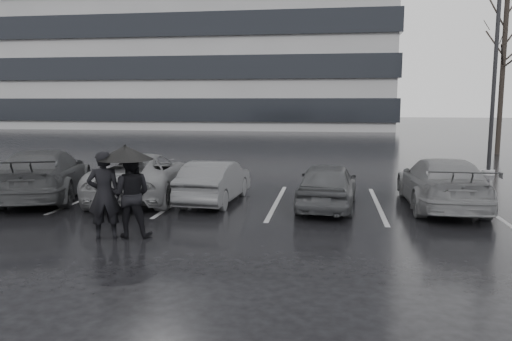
{
  "coord_description": "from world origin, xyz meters",
  "views": [
    {
      "loc": [
        2.05,
        -11.35,
        2.84
      ],
      "look_at": [
        0.22,
        1.0,
        1.1
      ],
      "focal_mm": 35.0,
      "sensor_mm": 36.0,
      "label": 1
    }
  ],
  "objects_px": {
    "pedestrian_left": "(104,195)",
    "pedestrian_right": "(130,194)",
    "car_west_a": "(215,181)",
    "car_west_c": "(45,174)",
    "car_main": "(327,185)",
    "car_west_b": "(141,176)",
    "car_east": "(442,183)",
    "tree_north": "(502,74)",
    "lamp_post": "(495,71)"
  },
  "relations": [
    {
      "from": "car_main",
      "to": "car_west_b",
      "type": "distance_m",
      "value": 5.44
    },
    {
      "from": "car_east",
      "to": "lamp_post",
      "type": "xyz_separation_m",
      "value": [
        3.14,
        6.56,
        3.3
      ]
    },
    {
      "from": "lamp_post",
      "to": "tree_north",
      "type": "bearing_deg",
      "value": 70.7
    },
    {
      "from": "car_west_c",
      "to": "pedestrian_left",
      "type": "relative_size",
      "value": 2.7
    },
    {
      "from": "car_west_b",
      "to": "car_west_c",
      "type": "bearing_deg",
      "value": 1.79
    },
    {
      "from": "car_main",
      "to": "car_east",
      "type": "xyz_separation_m",
      "value": [
        3.03,
        0.5,
        0.05
      ]
    },
    {
      "from": "car_east",
      "to": "lamp_post",
      "type": "height_order",
      "value": "lamp_post"
    },
    {
      "from": "pedestrian_right",
      "to": "car_main",
      "type": "bearing_deg",
      "value": -148.27
    },
    {
      "from": "car_west_b",
      "to": "car_west_c",
      "type": "height_order",
      "value": "car_west_c"
    },
    {
      "from": "pedestrian_left",
      "to": "pedestrian_right",
      "type": "relative_size",
      "value": 1.02
    },
    {
      "from": "pedestrian_left",
      "to": "tree_north",
      "type": "distance_m",
      "value": 23.41
    },
    {
      "from": "pedestrian_left",
      "to": "tree_north",
      "type": "relative_size",
      "value": 0.22
    },
    {
      "from": "car_east",
      "to": "pedestrian_left",
      "type": "xyz_separation_m",
      "value": [
        -7.57,
        -4.22,
        0.25
      ]
    },
    {
      "from": "car_main",
      "to": "pedestrian_right",
      "type": "distance_m",
      "value": 5.36
    },
    {
      "from": "car_east",
      "to": "pedestrian_right",
      "type": "relative_size",
      "value": 2.57
    },
    {
      "from": "car_west_a",
      "to": "car_west_c",
      "type": "distance_m",
      "value": 5.04
    },
    {
      "from": "car_west_a",
      "to": "tree_north",
      "type": "distance_m",
      "value": 19.47
    },
    {
      "from": "pedestrian_right",
      "to": "tree_north",
      "type": "height_order",
      "value": "tree_north"
    },
    {
      "from": "lamp_post",
      "to": "car_east",
      "type": "bearing_deg",
      "value": -115.58
    },
    {
      "from": "pedestrian_right",
      "to": "lamp_post",
      "type": "relative_size",
      "value": 0.21
    },
    {
      "from": "car_west_a",
      "to": "pedestrian_left",
      "type": "relative_size",
      "value": 1.95
    },
    {
      "from": "tree_north",
      "to": "lamp_post",
      "type": "bearing_deg",
      "value": -109.3
    },
    {
      "from": "car_main",
      "to": "car_west_c",
      "type": "bearing_deg",
      "value": 3.71
    },
    {
      "from": "pedestrian_right",
      "to": "tree_north",
      "type": "distance_m",
      "value": 22.96
    },
    {
      "from": "tree_north",
      "to": "pedestrian_left",
      "type": "bearing_deg",
      "value": -125.72
    },
    {
      "from": "car_west_a",
      "to": "pedestrian_left",
      "type": "xyz_separation_m",
      "value": [
        -1.39,
        -4.05,
        0.33
      ]
    },
    {
      "from": "car_main",
      "to": "lamp_post",
      "type": "distance_m",
      "value": 9.96
    },
    {
      "from": "pedestrian_left",
      "to": "pedestrian_right",
      "type": "distance_m",
      "value": 0.53
    },
    {
      "from": "car_west_b",
      "to": "car_west_c",
      "type": "distance_m",
      "value": 2.81
    },
    {
      "from": "car_main",
      "to": "pedestrian_left",
      "type": "relative_size",
      "value": 1.97
    },
    {
      "from": "pedestrian_left",
      "to": "lamp_post",
      "type": "bearing_deg",
      "value": -155.16
    },
    {
      "from": "car_west_c",
      "to": "lamp_post",
      "type": "distance_m",
      "value": 16.29
    },
    {
      "from": "car_main",
      "to": "pedestrian_left",
      "type": "height_order",
      "value": "pedestrian_left"
    },
    {
      "from": "car_west_b",
      "to": "pedestrian_right",
      "type": "xyz_separation_m",
      "value": [
        1.34,
        -4.03,
        0.23
      ]
    },
    {
      "from": "car_west_b",
      "to": "car_main",
      "type": "bearing_deg",
      "value": 166.59
    },
    {
      "from": "car_east",
      "to": "tree_north",
      "type": "xyz_separation_m",
      "value": [
        5.96,
        14.6,
        3.58
      ]
    },
    {
      "from": "car_west_c",
      "to": "car_west_b",
      "type": "bearing_deg",
      "value": 171.18
    },
    {
      "from": "car_west_b",
      "to": "pedestrian_left",
      "type": "bearing_deg",
      "value": 93.9
    },
    {
      "from": "car_east",
      "to": "pedestrian_right",
      "type": "distance_m",
      "value": 8.15
    },
    {
      "from": "car_west_c",
      "to": "lamp_post",
      "type": "xyz_separation_m",
      "value": [
        14.36,
        6.98,
        3.25
      ]
    },
    {
      "from": "pedestrian_left",
      "to": "car_west_b",
      "type": "bearing_deg",
      "value": -98.76
    },
    {
      "from": "car_west_b",
      "to": "car_east",
      "type": "xyz_separation_m",
      "value": [
        8.45,
        -0.04,
        0.0
      ]
    },
    {
      "from": "car_main",
      "to": "pedestrian_right",
      "type": "xyz_separation_m",
      "value": [
        -4.07,
        -3.48,
        0.28
      ]
    },
    {
      "from": "car_main",
      "to": "car_west_a",
      "type": "height_order",
      "value": "car_main"
    },
    {
      "from": "car_west_b",
      "to": "car_east",
      "type": "distance_m",
      "value": 8.45
    },
    {
      "from": "car_east",
      "to": "pedestrian_left",
      "type": "height_order",
      "value": "pedestrian_left"
    },
    {
      "from": "car_main",
      "to": "car_east",
      "type": "relative_size",
      "value": 0.78
    },
    {
      "from": "car_west_a",
      "to": "car_east",
      "type": "relative_size",
      "value": 0.77
    },
    {
      "from": "car_main",
      "to": "car_west_b",
      "type": "bearing_deg",
      "value": -1.45
    },
    {
      "from": "lamp_post",
      "to": "car_west_b",
      "type": "bearing_deg",
      "value": -150.64
    }
  ]
}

